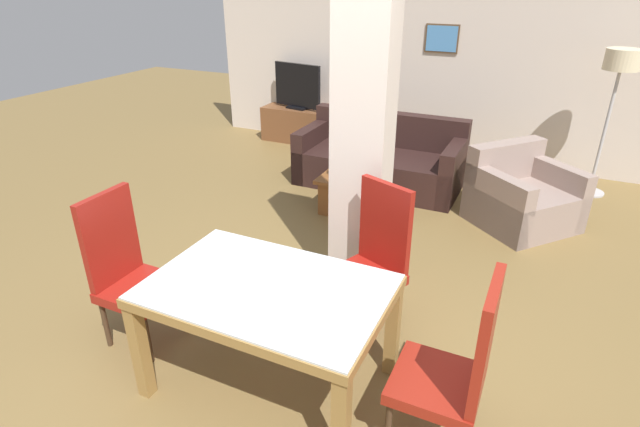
# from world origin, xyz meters

# --- Properties ---
(ground_plane) EXTENTS (18.00, 18.00, 0.00)m
(ground_plane) POSITION_xyz_m (0.00, 0.00, 0.00)
(ground_plane) COLOR brown
(back_wall) EXTENTS (7.20, 0.09, 2.70)m
(back_wall) POSITION_xyz_m (-0.00, 4.87, 1.35)
(back_wall) COLOR beige
(back_wall) RESTS_ON ground_plane
(divider_pillar) EXTENTS (0.42, 0.29, 2.70)m
(divider_pillar) POSITION_xyz_m (0.07, 1.32, 1.35)
(divider_pillar) COLOR beige
(divider_pillar) RESTS_ON ground_plane
(dining_table) EXTENTS (1.41, 0.93, 0.73)m
(dining_table) POSITION_xyz_m (0.00, 0.00, 0.58)
(dining_table) COLOR olive
(dining_table) RESTS_ON ground_plane
(dining_chair_far_right) EXTENTS (0.60, 0.60, 1.09)m
(dining_chair_far_right) POSITION_xyz_m (0.35, 0.86, 0.56)
(dining_chair_far_right) COLOR maroon
(dining_chair_far_right) RESTS_ON ground_plane
(dining_chair_head_left) EXTENTS (0.46, 0.46, 1.09)m
(dining_chair_head_left) POSITION_xyz_m (-1.11, 0.00, 0.56)
(dining_chair_head_left) COLOR maroon
(dining_chair_head_left) RESTS_ON ground_plane
(dining_chair_head_right) EXTENTS (0.46, 0.46, 1.09)m
(dining_chair_head_right) POSITION_xyz_m (1.12, 0.00, 0.56)
(dining_chair_head_right) COLOR maroon
(dining_chair_head_right) RESTS_ON ground_plane
(sofa) EXTENTS (1.95, 0.90, 0.83)m
(sofa) POSITION_xyz_m (-0.48, 3.47, 0.29)
(sofa) COLOR black
(sofa) RESTS_ON ground_plane
(armchair) EXTENTS (1.23, 1.23, 0.80)m
(armchair) POSITION_xyz_m (1.19, 3.06, 0.28)
(armchair) COLOR gray
(armchair) RESTS_ON ground_plane
(coffee_table) EXTENTS (0.65, 0.47, 0.40)m
(coffee_table) POSITION_xyz_m (-0.51, 2.54, 0.21)
(coffee_table) COLOR brown
(coffee_table) RESTS_ON ground_plane
(bottle) EXTENTS (0.07, 0.07, 0.29)m
(bottle) POSITION_xyz_m (-0.67, 2.51, 0.51)
(bottle) COLOR #194C23
(bottle) RESTS_ON coffee_table
(tv_stand) EXTENTS (1.11, 0.40, 0.52)m
(tv_stand) POSITION_xyz_m (-2.20, 4.59, 0.26)
(tv_stand) COLOR brown
(tv_stand) RESTS_ON ground_plane
(tv_screen) EXTENTS (0.80, 0.25, 0.66)m
(tv_screen) POSITION_xyz_m (-2.20, 4.59, 0.84)
(tv_screen) COLOR black
(tv_screen) RESTS_ON tv_stand
(floor_lamp) EXTENTS (0.36, 0.36, 1.66)m
(floor_lamp) POSITION_xyz_m (1.89, 4.28, 1.40)
(floor_lamp) COLOR #B7B7BC
(floor_lamp) RESTS_ON ground_plane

